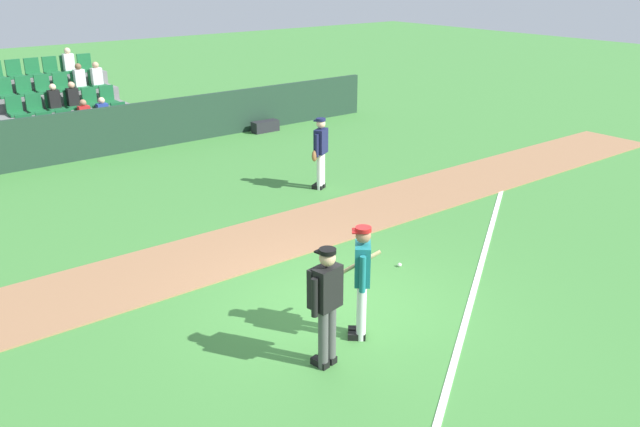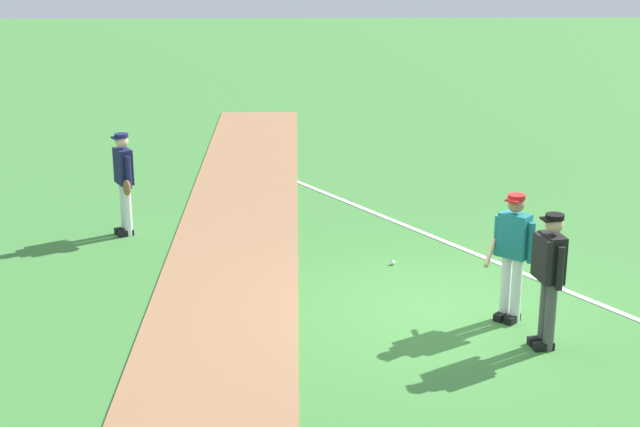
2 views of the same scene
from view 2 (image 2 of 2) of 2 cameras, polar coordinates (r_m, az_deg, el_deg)
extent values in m
plane|color=#42843A|center=(13.31, 7.06, -5.84)|extent=(80.00, 80.00, 0.00)
cube|color=#9E704C|center=(13.21, -5.87, -5.92)|extent=(28.00, 2.09, 0.03)
cube|color=white|center=(16.16, 7.31, -1.61)|extent=(10.15, 6.57, 0.01)
cylinder|color=white|center=(13.02, 11.65, -4.49)|extent=(0.14, 0.14, 0.90)
cylinder|color=white|center=(13.08, 11.03, -4.34)|extent=(0.14, 0.14, 0.90)
cube|color=black|center=(13.12, 11.42, -6.19)|extent=(0.27, 0.26, 0.10)
cube|color=black|center=(13.19, 10.81, -6.03)|extent=(0.27, 0.26, 0.10)
cube|color=#197075|center=(12.80, 11.54, -1.29)|extent=(0.43, 0.45, 0.60)
cylinder|color=#197075|center=(12.70, 12.51, -1.73)|extent=(0.09, 0.09, 0.55)
cylinder|color=#197075|center=(12.92, 10.55, -1.28)|extent=(0.09, 0.09, 0.55)
sphere|color=#9E7051|center=(12.67, 11.65, 0.55)|extent=(0.22, 0.22, 0.22)
cylinder|color=#B21919|center=(12.64, 11.68, 0.99)|extent=(0.23, 0.23, 0.06)
cube|color=#B21919|center=(12.56, 11.45, 0.76)|extent=(0.21, 0.21, 0.02)
cylinder|color=tan|center=(12.87, 10.31, -1.81)|extent=(0.75, 0.38, 0.41)
cylinder|color=#4C4C4C|center=(12.27, 13.59, -6.00)|extent=(0.14, 0.14, 0.90)
cylinder|color=#4C4C4C|center=(12.41, 13.29, -5.72)|extent=(0.14, 0.14, 0.90)
cube|color=black|center=(12.41, 13.21, -7.72)|extent=(0.16, 0.28, 0.10)
cube|color=black|center=(12.54, 12.91, -7.43)|extent=(0.16, 0.28, 0.10)
cube|color=black|center=(12.07, 13.68, -2.58)|extent=(0.43, 0.29, 0.60)
cylinder|color=black|center=(11.88, 14.16, -3.20)|extent=(0.09, 0.09, 0.55)
cylinder|color=black|center=(12.30, 13.19, -2.41)|extent=(0.09, 0.09, 0.55)
sphere|color=tan|center=(11.94, 13.83, -0.64)|extent=(0.22, 0.22, 0.22)
cylinder|color=black|center=(11.91, 13.86, -0.18)|extent=(0.23, 0.23, 0.06)
cube|color=black|center=(11.87, 13.42, -0.34)|extent=(0.20, 0.15, 0.02)
cube|color=black|center=(12.02, 13.12, -2.63)|extent=(0.45, 0.15, 0.56)
cylinder|color=white|center=(16.49, -11.43, 0.20)|extent=(0.14, 0.14, 0.90)
cylinder|color=white|center=(16.64, -11.61, 0.34)|extent=(0.14, 0.14, 0.90)
cube|color=black|center=(16.60, -11.55, -1.15)|extent=(0.23, 0.29, 0.10)
cube|color=black|center=(16.74, -11.73, -1.00)|extent=(0.23, 0.29, 0.10)
cube|color=#191E47|center=(16.37, -11.68, 2.78)|extent=(0.46, 0.39, 0.60)
cylinder|color=#191E47|center=(16.15, -11.38, 2.42)|extent=(0.09, 0.09, 0.55)
cylinder|color=#191E47|center=(16.61, -11.95, 2.80)|extent=(0.09, 0.09, 0.55)
sphere|color=beige|center=(16.27, -11.77, 4.25)|extent=(0.22, 0.22, 0.22)
cylinder|color=#191E4C|center=(16.25, -11.79, 4.59)|extent=(0.23, 0.23, 0.06)
cube|color=#191E4C|center=(16.22, -12.12, 4.44)|extent=(0.22, 0.19, 0.02)
ellipsoid|color=brown|center=(16.18, -11.47, 1.53)|extent=(0.23, 0.20, 0.28)
sphere|color=white|center=(14.97, 4.38, -2.94)|extent=(0.07, 0.07, 0.07)
camera|label=1|loc=(11.00, 56.19, 9.87)|focal=36.84mm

